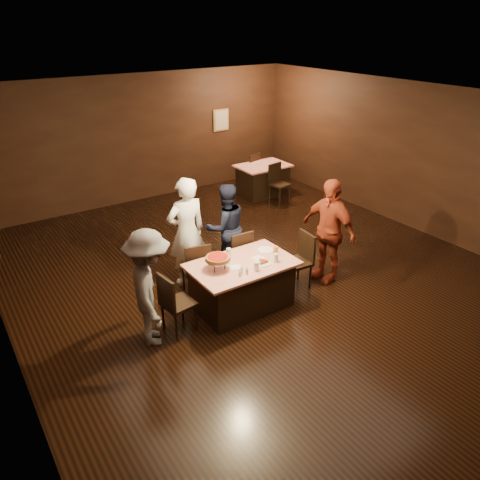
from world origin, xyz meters
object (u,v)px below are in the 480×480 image
Objects in this scene: chair_back_far at (249,171)px; chair_back_near at (280,184)px; chair_far_left at (196,268)px; pizza_stand at (218,258)px; diner_navy_hoodie at (226,227)px; plate_empty at (265,250)px; chair_end_left at (178,302)px; main_table at (242,285)px; back_table at (263,180)px; chair_end_right at (297,261)px; glass_front_right at (276,258)px; diner_grey_knit at (150,289)px; glass_back at (229,253)px; chair_far_right at (237,255)px; glass_front_left at (256,266)px; glass_amber at (276,250)px; diner_red_shirt at (328,230)px; diner_white_jacket at (187,232)px.

chair_back_near is at bearing 75.16° from chair_back_far.
pizza_stand is (0.00, -0.70, 0.48)m from chair_far_left.
plate_empty is at bearing 101.57° from diner_navy_hoodie.
pizza_stand reaches higher than chair_end_left.
back_table is (3.34, 3.97, 0.00)m from main_table.
chair_end_right is 0.65m from plate_empty.
back_table is 0.71m from chair_back_near.
glass_front_right is at bearing 44.23° from chair_back_far.
diner_navy_hoodie is at bearing -136.05° from back_table.
diner_grey_knit is (-1.51, -0.01, 0.46)m from main_table.
chair_end_left is 5.52m from chair_back_near.
chair_end_left is at bearing -164.05° from glass_back.
chair_back_near reaches higher than back_table.
chair_far_right is at bearing -132.37° from back_table.
chair_end_right is at bearing -15.26° from plate_empty.
glass_front_left is (-0.50, -0.45, 0.06)m from plate_empty.
plate_empty is (0.55, 0.15, 0.39)m from main_table.
chair_far_right is 0.57m from diner_navy_hoodie.
chair_far_left is at bearing 90.00° from pizza_stand.
chair_back_far reaches higher than back_table.
main_table is 0.55m from glass_front_left.
glass_amber is at bearing 53.13° from glass_front_right.
diner_grey_knit is (-4.85, -3.28, 0.37)m from chair_back_near.
chair_far_right is at bearing -129.15° from diner_red_shirt.
chair_far_right is 0.95m from diner_white_jacket.
diner_navy_hoodie is at bearing -138.73° from chair_far_left.
diner_red_shirt is 4.78× the size of pizza_stand.
diner_red_shirt is at bearing 88.83° from chair_end_right.
main_table is 0.85× the size of diner_white_jacket.
glass_back is at bearing -80.71° from chair_end_left.
chair_end_left is 6.79× the size of glass_front_left.
chair_end_left is at bearing -85.02° from chair_end_right.
main_table is 0.70m from pizza_stand.
chair_back_near and chair_back_far have the same top height.
glass_back is (-3.39, -4.27, 0.37)m from chair_back_far.
plate_empty is at bearing -100.27° from chair_end_right.
chair_far_left is 3.80× the size of plate_empty.
glass_front_right is (0.85, -1.00, 0.37)m from chair_far_left.
diner_grey_knit is at bearing 44.08° from diner_white_jacket.
diner_red_shirt is at bearing -97.99° from chair_end_left.
glass_front_right reaches higher than main_table.
diner_navy_hoodie is 4.20× the size of pizza_stand.
glass_front_left is (-1.65, -0.23, -0.07)m from diner_red_shirt.
plate_empty is 1.79× the size of glass_amber.
chair_far_left is at bearing 113.20° from glass_front_left.
plate_empty is at bearing -140.73° from chair_back_near.
diner_red_shirt is (2.80, -0.07, 0.43)m from chair_end_left.
diner_navy_hoodie is at bearing 88.80° from glass_front_right.
plate_empty reaches higher than main_table.
diner_navy_hoodie is 1.47m from pizza_stand.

